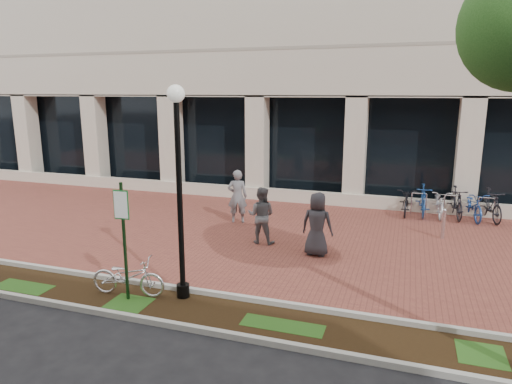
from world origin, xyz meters
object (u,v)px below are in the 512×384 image
(lamppost, at_px, (179,183))
(bollard, at_px, (443,223))
(parking_sign, at_px, (123,227))
(bike_rack_cluster, at_px, (447,203))
(pedestrian_mid, at_px, (261,215))
(pedestrian_right, at_px, (317,224))
(locked_bicycle, at_px, (128,276))
(pedestrian_left, at_px, (237,196))

(lamppost, bearing_deg, bollard, 47.58)
(parking_sign, xyz_separation_m, bike_rack_cluster, (6.95, 9.28, -1.11))
(pedestrian_mid, height_order, bollard, pedestrian_mid)
(pedestrian_right, xyz_separation_m, bike_rack_cluster, (3.63, 5.27, -0.36))
(parking_sign, xyz_separation_m, pedestrian_mid, (1.57, 4.50, -0.79))
(locked_bicycle, xyz_separation_m, pedestrian_mid, (1.67, 4.29, 0.41))
(pedestrian_left, xyz_separation_m, bollard, (6.54, 0.33, -0.43))
(lamppost, bearing_deg, locked_bicycle, -166.21)
(locked_bicycle, bearing_deg, pedestrian_left, -10.64)
(parking_sign, height_order, lamppost, lamppost)
(parking_sign, relative_size, bike_rack_cluster, 0.72)
(pedestrian_mid, relative_size, bike_rack_cluster, 0.47)
(bollard, bearing_deg, lamppost, -132.42)
(bollard, xyz_separation_m, bike_rack_cluster, (0.27, 2.64, 0.04))
(pedestrian_left, relative_size, pedestrian_mid, 1.08)
(bike_rack_cluster, bearing_deg, bollard, -100.29)
(parking_sign, bearing_deg, locked_bicycle, 113.23)
(pedestrian_left, bearing_deg, pedestrian_mid, 111.79)
(pedestrian_mid, distance_m, bollard, 5.55)
(parking_sign, xyz_separation_m, lamppost, (1.07, 0.50, 0.92))
(parking_sign, relative_size, lamppost, 0.57)
(pedestrian_left, xyz_separation_m, pedestrian_right, (3.18, -2.30, -0.03))
(pedestrian_left, bearing_deg, parking_sign, 72.14)
(lamppost, bearing_deg, pedestrian_right, 57.37)
(parking_sign, height_order, pedestrian_mid, parking_sign)
(parking_sign, distance_m, locked_bicycle, 1.22)
(parking_sign, bearing_deg, pedestrian_mid, 67.31)
(pedestrian_mid, height_order, pedestrian_right, pedestrian_right)
(pedestrian_left, distance_m, bollard, 6.56)
(pedestrian_mid, height_order, bike_rack_cluster, pedestrian_mid)
(pedestrian_mid, distance_m, pedestrian_right, 1.82)
(pedestrian_left, distance_m, pedestrian_mid, 2.30)
(lamppost, height_order, pedestrian_right, lamppost)
(bike_rack_cluster, bearing_deg, pedestrian_right, -129.07)
(parking_sign, xyz_separation_m, pedestrian_left, (0.14, 6.31, -0.72))
(pedestrian_right, height_order, bollard, pedestrian_right)
(pedestrian_right, bearing_deg, parking_sign, 55.27)
(parking_sign, relative_size, locked_bicycle, 1.55)
(parking_sign, xyz_separation_m, locked_bicycle, (-0.11, 0.21, -1.19))
(lamppost, xyz_separation_m, pedestrian_mid, (0.50, 4.00, -1.71))
(pedestrian_left, xyz_separation_m, bike_rack_cluster, (6.81, 2.97, -0.39))
(parking_sign, bearing_deg, lamppost, 21.64)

